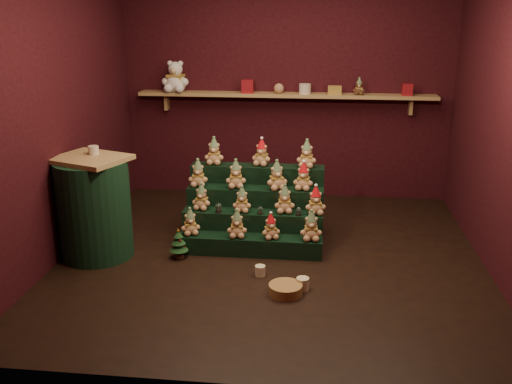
# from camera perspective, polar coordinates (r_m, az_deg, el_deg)

# --- Properties ---
(ground) EXTENTS (4.00, 4.00, 0.00)m
(ground) POSITION_cam_1_polar(r_m,az_deg,el_deg) (5.56, 1.53, -6.48)
(ground) COLOR black
(ground) RESTS_ON ground
(back_wall) EXTENTS (4.00, 0.10, 2.80)m
(back_wall) POSITION_cam_1_polar(r_m,az_deg,el_deg) (7.17, 3.09, 10.66)
(back_wall) COLOR black
(back_wall) RESTS_ON ground
(front_wall) EXTENTS (4.00, 0.10, 2.80)m
(front_wall) POSITION_cam_1_polar(r_m,az_deg,el_deg) (3.16, -1.53, 1.58)
(front_wall) COLOR black
(front_wall) RESTS_ON ground
(left_wall) EXTENTS (0.10, 4.00, 2.80)m
(left_wall) POSITION_cam_1_polar(r_m,az_deg,el_deg) (5.70, -19.56, 7.84)
(left_wall) COLOR black
(left_wall) RESTS_ON ground
(right_wall) EXTENTS (0.10, 4.00, 2.80)m
(right_wall) POSITION_cam_1_polar(r_m,az_deg,el_deg) (5.38, 24.14, 6.79)
(right_wall) COLOR black
(right_wall) RESTS_ON ground
(back_shelf) EXTENTS (3.60, 0.26, 0.24)m
(back_shelf) POSITION_cam_1_polar(r_m,az_deg,el_deg) (7.01, 2.98, 9.63)
(back_shelf) COLOR tan
(back_shelf) RESTS_ON ground
(riser_tier_front) EXTENTS (1.40, 0.22, 0.18)m
(riser_tier_front) POSITION_cam_1_polar(r_m,az_deg,el_deg) (5.59, -0.59, -5.34)
(riser_tier_front) COLOR black
(riser_tier_front) RESTS_ON ground
(riser_tier_midfront) EXTENTS (1.40, 0.22, 0.36)m
(riser_tier_midfront) POSITION_cam_1_polar(r_m,az_deg,el_deg) (5.76, -0.32, -3.66)
(riser_tier_midfront) COLOR black
(riser_tier_midfront) RESTS_ON ground
(riser_tier_midback) EXTENTS (1.40, 0.22, 0.54)m
(riser_tier_midback) POSITION_cam_1_polar(r_m,az_deg,el_deg) (5.93, -0.07, -2.08)
(riser_tier_midback) COLOR black
(riser_tier_midback) RESTS_ON ground
(riser_tier_back) EXTENTS (1.40, 0.22, 0.72)m
(riser_tier_back) POSITION_cam_1_polar(r_m,az_deg,el_deg) (6.11, 0.16, -0.59)
(riser_tier_back) COLOR black
(riser_tier_back) RESTS_ON ground
(teddy_0) EXTENTS (0.24, 0.23, 0.26)m
(teddy_0) POSITION_cam_1_polar(r_m,az_deg,el_deg) (5.60, -6.60, -2.95)
(teddy_0) COLOR tan
(teddy_0) RESTS_ON riser_tier_front
(teddy_1) EXTENTS (0.21, 0.20, 0.27)m
(teddy_1) POSITION_cam_1_polar(r_m,az_deg,el_deg) (5.50, -1.92, -3.19)
(teddy_1) COLOR tan
(teddy_1) RESTS_ON riser_tier_front
(teddy_2) EXTENTS (0.22, 0.21, 0.25)m
(teddy_2) POSITION_cam_1_polar(r_m,az_deg,el_deg) (5.47, 1.48, -3.43)
(teddy_2) COLOR tan
(teddy_2) RESTS_ON riser_tier_front
(teddy_3) EXTENTS (0.22, 0.20, 0.29)m
(teddy_3) POSITION_cam_1_polar(r_m,az_deg,el_deg) (5.45, 5.54, -3.36)
(teddy_3) COLOR tan
(teddy_3) RESTS_ON riser_tier_front
(teddy_4) EXTENTS (0.21, 0.20, 0.27)m
(teddy_4) POSITION_cam_1_polar(r_m,az_deg,el_deg) (5.75, -5.47, -0.46)
(teddy_4) COLOR tan
(teddy_4) RESTS_ON riser_tier_midfront
(teddy_5) EXTENTS (0.19, 0.17, 0.26)m
(teddy_5) POSITION_cam_1_polar(r_m,az_deg,el_deg) (5.65, -1.41, -0.74)
(teddy_5) COLOR tan
(teddy_5) RESTS_ON riser_tier_midfront
(teddy_6) EXTENTS (0.22, 0.20, 0.28)m
(teddy_6) POSITION_cam_1_polar(r_m,az_deg,el_deg) (5.63, 2.88, -0.68)
(teddy_6) COLOR tan
(teddy_6) RESTS_ON riser_tier_midfront
(teddy_7) EXTENTS (0.23, 0.21, 0.28)m
(teddy_7) POSITION_cam_1_polar(r_m,az_deg,el_deg) (5.61, 5.97, -0.84)
(teddy_7) COLOR tan
(teddy_7) RESTS_ON riser_tier_midfront
(teddy_8) EXTENTS (0.21, 0.20, 0.28)m
(teddy_8) POSITION_cam_1_polar(r_m,az_deg,el_deg) (5.89, -5.81, 1.90)
(teddy_8) COLOR tan
(teddy_8) RESTS_ON riser_tier_midback
(teddy_9) EXTENTS (0.23, 0.21, 0.29)m
(teddy_9) POSITION_cam_1_polar(r_m,az_deg,el_deg) (5.82, -2.03, 1.82)
(teddy_9) COLOR tan
(teddy_9) RESTS_ON riser_tier_midback
(teddy_10) EXTENTS (0.27, 0.26, 0.30)m
(teddy_10) POSITION_cam_1_polar(r_m,az_deg,el_deg) (5.76, 2.09, 1.69)
(teddy_10) COLOR tan
(teddy_10) RESTS_ON riser_tier_midback
(teddy_11) EXTENTS (0.23, 0.21, 0.28)m
(teddy_11) POSITION_cam_1_polar(r_m,az_deg,el_deg) (5.77, 4.78, 1.58)
(teddy_11) COLOR tan
(teddy_11) RESTS_ON riser_tier_midback
(teddy_12) EXTENTS (0.21, 0.19, 0.28)m
(teddy_12) POSITION_cam_1_polar(r_m,az_deg,el_deg) (6.04, -4.21, 4.11)
(teddy_12) COLOR tan
(teddy_12) RESTS_ON riser_tier_back
(teddy_13) EXTENTS (0.23, 0.22, 0.28)m
(teddy_13) POSITION_cam_1_polar(r_m,az_deg,el_deg) (5.98, 0.58, 3.98)
(teddy_13) COLOR tan
(teddy_13) RESTS_ON riser_tier_back
(teddy_14) EXTENTS (0.22, 0.20, 0.28)m
(teddy_14) POSITION_cam_1_polar(r_m,az_deg,el_deg) (5.93, 5.10, 3.83)
(teddy_14) COLOR tan
(teddy_14) RESTS_ON riser_tier_back
(snow_globe_a) EXTENTS (0.07, 0.07, 0.09)m
(snow_globe_a) POSITION_cam_1_polar(r_m,az_deg,el_deg) (5.67, -3.76, -1.59)
(snow_globe_a) COLOR black
(snow_globe_a) RESTS_ON riser_tier_midfront
(snow_globe_b) EXTENTS (0.06, 0.06, 0.08)m
(snow_globe_b) POSITION_cam_1_polar(r_m,az_deg,el_deg) (5.61, 0.42, -1.84)
(snow_globe_b) COLOR black
(snow_globe_b) RESTS_ON riser_tier_midfront
(snow_globe_c) EXTENTS (0.06, 0.06, 0.08)m
(snow_globe_c) POSITION_cam_1_polar(r_m,az_deg,el_deg) (5.59, 4.29, -1.96)
(snow_globe_c) COLOR black
(snow_globe_c) RESTS_ON riser_tier_midfront
(side_table) EXTENTS (0.79, 0.73, 0.99)m
(side_table) POSITION_cam_1_polar(r_m,az_deg,el_deg) (5.63, -15.87, -1.51)
(side_table) COLOR tan
(side_table) RESTS_ON ground
(table_ornament) EXTENTS (0.10, 0.10, 0.08)m
(table_ornament) POSITION_cam_1_polar(r_m,az_deg,el_deg) (5.57, -15.95, 4.06)
(table_ornament) COLOR beige
(table_ornament) RESTS_ON side_table
(mini_christmas_tree) EXTENTS (0.18, 0.18, 0.31)m
(mini_christmas_tree) POSITION_cam_1_polar(r_m,az_deg,el_deg) (5.52, -7.74, -5.13)
(mini_christmas_tree) COLOR #422717
(mini_christmas_tree) RESTS_ON ground
(mug_left) EXTENTS (0.09, 0.09, 0.09)m
(mug_left) POSITION_cam_1_polar(r_m,az_deg,el_deg) (5.16, 0.42, -7.87)
(mug_left) COLOR beige
(mug_left) RESTS_ON ground
(mug_right) EXTENTS (0.11, 0.11, 0.11)m
(mug_right) POSITION_cam_1_polar(r_m,az_deg,el_deg) (4.93, 4.69, -9.14)
(mug_right) COLOR beige
(mug_right) RESTS_ON ground
(wicker_basket) EXTENTS (0.38, 0.38, 0.09)m
(wicker_basket) POSITION_cam_1_polar(r_m,az_deg,el_deg) (4.85, 2.97, -9.70)
(wicker_basket) COLOR #AB8244
(wicker_basket) RESTS_ON ground
(white_bear) EXTENTS (0.36, 0.32, 0.47)m
(white_bear) POSITION_cam_1_polar(r_m,az_deg,el_deg) (7.15, -8.06, 11.76)
(white_bear) COLOR white
(white_bear) RESTS_ON back_shelf
(brown_bear) EXTENTS (0.14, 0.13, 0.20)m
(brown_bear) POSITION_cam_1_polar(r_m,az_deg,el_deg) (6.96, 10.27, 10.34)
(brown_bear) COLOR #4E2C1A
(brown_bear) RESTS_ON back_shelf
(gift_tin_red_a) EXTENTS (0.14, 0.14, 0.16)m
(gift_tin_red_a) POSITION_cam_1_polar(r_m,az_deg,el_deg) (7.02, -0.83, 10.53)
(gift_tin_red_a) COLOR maroon
(gift_tin_red_a) RESTS_ON back_shelf
(gift_tin_cream) EXTENTS (0.14, 0.14, 0.12)m
(gift_tin_cream) POSITION_cam_1_polar(r_m,az_deg,el_deg) (6.96, 4.92, 10.25)
(gift_tin_cream) COLOR beige
(gift_tin_cream) RESTS_ON back_shelf
(gift_tin_red_b) EXTENTS (0.12, 0.12, 0.14)m
(gift_tin_red_b) POSITION_cam_1_polar(r_m,az_deg,el_deg) (7.03, 14.87, 9.88)
(gift_tin_red_b) COLOR maroon
(gift_tin_red_b) RESTS_ON back_shelf
(shelf_plush_ball) EXTENTS (0.12, 0.12, 0.12)m
(shelf_plush_ball) POSITION_cam_1_polar(r_m,az_deg,el_deg) (6.98, 2.30, 10.31)
(shelf_plush_ball) COLOR tan
(shelf_plush_ball) RESTS_ON back_shelf
(scarf_gift_box) EXTENTS (0.16, 0.10, 0.10)m
(scarf_gift_box) POSITION_cam_1_polar(r_m,az_deg,el_deg) (6.96, 7.87, 10.06)
(scarf_gift_box) COLOR orange
(scarf_gift_box) RESTS_ON back_shelf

